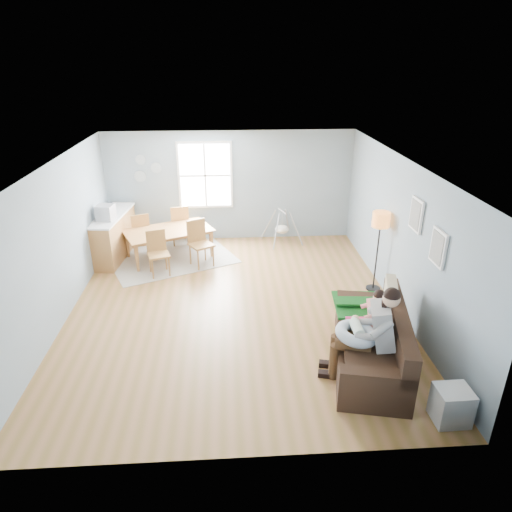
{
  "coord_description": "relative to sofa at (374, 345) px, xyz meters",
  "views": [
    {
      "loc": [
        -0.08,
        -7.43,
        4.33
      ],
      "look_at": [
        0.41,
        0.06,
        1.0
      ],
      "focal_mm": 32.0,
      "sensor_mm": 36.0,
      "label": 1
    }
  ],
  "objects": [
    {
      "name": "counter",
      "position": [
        -4.77,
        4.35,
        0.2
      ],
      "size": [
        0.74,
        1.89,
        1.03
      ],
      "color": "#936030",
      "rests_on": "room"
    },
    {
      "name": "rug",
      "position": [
        -3.49,
        4.2,
        -0.32
      ],
      "size": [
        3.28,
        2.95,
        0.01
      ],
      "primitive_type": "cube",
      "rotation": [
        0.0,
        0.0,
        0.42
      ],
      "color": "gray",
      "rests_on": "room"
    },
    {
      "name": "infant",
      "position": [
        -0.37,
        -0.21,
        0.49
      ],
      "size": [
        0.16,
        0.42,
        0.16
      ],
      "color": "silver",
      "rests_on": "nursing_pillow"
    },
    {
      "name": "green_throw",
      "position": [
        0.07,
        0.76,
        0.26
      ],
      "size": [
        1.11,
        0.99,
        0.04
      ],
      "primitive_type": "cube",
      "rotation": [
        0.0,
        0.0,
        -0.1
      ],
      "color": "#124E20",
      "rests_on": "sofa"
    },
    {
      "name": "beige_pillow",
      "position": [
        0.36,
        0.53,
        0.51
      ],
      "size": [
        0.3,
        0.58,
        0.56
      ],
      "primitive_type": "cube",
      "rotation": [
        0.0,
        0.0,
        -0.27
      ],
      "color": "tan",
      "rests_on": "sofa"
    },
    {
      "name": "toddler",
      "position": [
        -0.04,
        0.23,
        0.45
      ],
      "size": [
        0.59,
        0.32,
        0.91
      ],
      "color": "silver",
      "rests_on": "sofa"
    },
    {
      "name": "floor_lamp",
      "position": [
        0.73,
        2.37,
        1.02
      ],
      "size": [
        0.33,
        0.33,
        1.62
      ],
      "color": "black",
      "rests_on": "room"
    },
    {
      "name": "window",
      "position": [
        -2.67,
        5.31,
        1.33
      ],
      "size": [
        1.32,
        0.08,
        1.62
      ],
      "color": "white",
      "rests_on": "room"
    },
    {
      "name": "father",
      "position": [
        -0.21,
        -0.29,
        0.47
      ],
      "size": [
        1.1,
        0.65,
        1.48
      ],
      "color": "gray",
      "rests_on": "sofa"
    },
    {
      "name": "wall_plates",
      "position": [
        -4.07,
        5.32,
        1.51
      ],
      "size": [
        0.67,
        0.02,
        0.66
      ],
      "color": "#9CB2BC",
      "rests_on": "room"
    },
    {
      "name": "chair_se",
      "position": [
        -2.79,
        3.79,
        0.27
      ],
      "size": [
        0.64,
        0.64,
        1.03
      ],
      "color": "#9E6936",
      "rests_on": "rug"
    },
    {
      "name": "storage_cube",
      "position": [
        0.63,
        -1.23,
        -0.08
      ],
      "size": [
        0.44,
        0.4,
        0.48
      ],
      "color": "white",
      "rests_on": "room"
    },
    {
      "name": "sofa",
      "position": [
        0.0,
        0.0,
        0.0
      ],
      "size": [
        1.43,
        2.42,
        0.92
      ],
      "color": "black",
      "rests_on": "room"
    },
    {
      "name": "chair_ne",
      "position": [
        -3.33,
        4.99,
        0.25
      ],
      "size": [
        0.57,
        0.57,
        1.0
      ],
      "color": "#9E6936",
      "rests_on": "rug"
    },
    {
      "name": "room",
      "position": [
        -2.07,
        1.85,
        2.1
      ],
      "size": [
        8.4,
        9.4,
        3.9
      ],
      "color": "olive"
    },
    {
      "name": "nursing_pillow",
      "position": [
        -0.38,
        -0.25,
        0.39
      ],
      "size": [
        0.72,
        0.7,
        0.25
      ],
      "primitive_type": "torus",
      "rotation": [
        0.0,
        0.14,
        -0.17
      ],
      "color": "silver",
      "rests_on": "father"
    },
    {
      "name": "monitor",
      "position": [
        -4.79,
        4.0,
        0.87
      ],
      "size": [
        0.4,
        0.39,
        0.33
      ],
      "color": "#A1A1A6",
      "rests_on": "counter"
    },
    {
      "name": "dining_table",
      "position": [
        -3.49,
        4.2,
        0.01
      ],
      "size": [
        2.18,
        1.75,
        0.67
      ],
      "primitive_type": "imported",
      "rotation": [
        0.0,
        0.0,
        0.42
      ],
      "color": "#936030",
      "rests_on": "rug"
    },
    {
      "name": "pictures",
      "position": [
        0.9,
        0.8,
        1.53
      ],
      "size": [
        0.05,
        1.34,
        0.74
      ],
      "color": "white",
      "rests_on": "room"
    },
    {
      "name": "chair_sw",
      "position": [
        -3.65,
        3.4,
        0.22
      ],
      "size": [
        0.54,
        0.54,
        0.95
      ],
      "color": "#9E6936",
      "rests_on": "rug"
    },
    {
      "name": "chair_nw",
      "position": [
        -4.21,
        4.6,
        0.22
      ],
      "size": [
        0.56,
        0.56,
        0.96
      ],
      "color": "#9E6936",
      "rests_on": "rug"
    },
    {
      "name": "baby_swing",
      "position": [
        -0.81,
        4.95,
        0.05
      ],
      "size": [
        1.01,
        1.02,
        0.83
      ],
      "color": "#A1A1A6",
      "rests_on": "room"
    }
  ]
}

